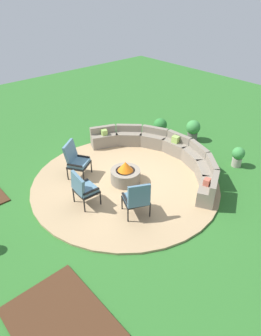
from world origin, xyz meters
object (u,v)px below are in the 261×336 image
at_px(potted_plant_3, 238,156).
at_px(lounge_chair_back_left, 137,198).
at_px(fire_pit, 125,174).
at_px(lounge_chair_front_right, 83,188).
at_px(potted_plant_1, 160,127).
at_px(curved_stone_bench, 164,152).
at_px(potted_plant_2, 193,129).
at_px(lounge_chair_front_left, 76,159).

bearing_deg(potted_plant_3, lounge_chair_back_left, -95.01).
distance_m(fire_pit, potted_plant_3, 3.73).
height_order(lounge_chair_front_right, lounge_chair_back_left, lounge_chair_front_right).
height_order(lounge_chair_front_right, potted_plant_1, lounge_chair_front_right).
bearing_deg(curved_stone_bench, lounge_chair_back_left, -60.98).
bearing_deg(potted_plant_3, potted_plant_2, 169.69).
height_order(potted_plant_2, potted_plant_3, potted_plant_2).
bearing_deg(fire_pit, curved_stone_bench, 92.94).
bearing_deg(potted_plant_3, fire_pit, -116.58).
height_order(lounge_chair_front_left, lounge_chair_back_left, lounge_chair_front_left).
distance_m(potted_plant_2, potted_plant_3, 2.16).
height_order(fire_pit, potted_plant_2, potted_plant_2).
bearing_deg(fire_pit, lounge_chair_front_left, -144.18).
distance_m(fire_pit, lounge_chair_back_left, 1.53).
bearing_deg(potted_plant_1, potted_plant_2, 34.04).
bearing_deg(potted_plant_1, potted_plant_3, 5.51).
distance_m(curved_stone_bench, lounge_chair_front_left, 2.91).
height_order(fire_pit, potted_plant_3, fire_pit).
distance_m(curved_stone_bench, lounge_chair_front_right, 3.29).
xyz_separation_m(lounge_chair_back_left, potted_plant_2, (-1.76, 4.47, -0.16)).
bearing_deg(curved_stone_bench, potted_plant_2, 100.59).
bearing_deg(lounge_chair_back_left, fire_pit, 83.46).
relative_size(curved_stone_bench, lounge_chair_front_left, 4.50).
distance_m(fire_pit, lounge_chair_front_left, 1.55).
relative_size(fire_pit, potted_plant_1, 1.20).
bearing_deg(fire_pit, potted_plant_3, 63.42).
xyz_separation_m(fire_pit, lounge_chair_front_right, (0.07, -1.51, 0.28)).
height_order(curved_stone_bench, potted_plant_2, potted_plant_2).
bearing_deg(lounge_chair_front_left, potted_plant_1, 152.07).
bearing_deg(potted_plant_3, lounge_chair_front_left, -124.49).
height_order(fire_pit, curved_stone_bench, curved_stone_bench).
bearing_deg(lounge_chair_front_right, lounge_chair_back_left, 33.87).
xyz_separation_m(lounge_chair_front_right, lounge_chair_back_left, (1.24, 0.76, -0.00)).
distance_m(lounge_chair_front_right, potted_plant_2, 5.25).
distance_m(fire_pit, curved_stone_bench, 1.77).
height_order(fire_pit, lounge_chair_front_left, lounge_chair_front_left).
xyz_separation_m(curved_stone_bench, potted_plant_1, (-1.38, 1.26, 0.06)).
height_order(curved_stone_bench, lounge_chair_front_left, lounge_chair_front_left).
distance_m(lounge_chair_front_left, lounge_chair_back_left, 2.55).
xyz_separation_m(potted_plant_1, potted_plant_2, (1.02, 0.69, 0.03)).
xyz_separation_m(curved_stone_bench, lounge_chair_back_left, (1.40, -2.52, 0.25)).
relative_size(lounge_chair_front_left, lounge_chair_back_left, 1.12).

